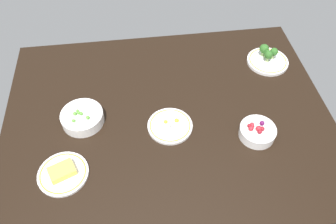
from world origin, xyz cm
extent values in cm
cube|color=black|center=(0.00, 0.00, 2.00)|extent=(133.49, 104.46, 4.00)
cylinder|color=white|center=(-0.33, 6.16, 4.62)|extent=(17.94, 17.94, 1.23)
torus|color=gold|center=(-0.33, 6.16, 5.23)|extent=(16.29, 16.29, 0.50)
ellipsoid|color=white|center=(-2.62, 6.29, 6.52)|extent=(4.68, 4.68, 2.58)
sphere|color=yellow|center=(-2.62, 6.29, 7.68)|extent=(1.87, 1.87, 1.87)
ellipsoid|color=white|center=(1.76, 6.22, 6.40)|extent=(4.22, 4.22, 2.32)
sphere|color=yellow|center=(1.76, 6.22, 7.44)|extent=(1.69, 1.69, 1.69)
cylinder|color=white|center=(40.80, 22.57, 4.54)|extent=(18.18, 18.18, 1.09)
torus|color=gold|center=(40.80, 22.57, 5.09)|extent=(16.50, 16.50, 0.50)
cube|color=#F2D14C|center=(40.80, 22.57, 6.41)|extent=(10.70, 9.25, 2.64)
cylinder|color=white|center=(34.36, -1.15, 6.32)|extent=(16.82, 16.82, 4.64)
torus|color=white|center=(34.36, -1.15, 8.64)|extent=(16.95, 16.95, 0.80)
sphere|color=#599E38|center=(37.11, 2.36, 9.32)|extent=(1.35, 1.35, 1.35)
sphere|color=#599E38|center=(35.85, -2.59, 9.22)|extent=(1.16, 1.16, 1.16)
sphere|color=#599E38|center=(36.79, -1.15, 9.38)|extent=(1.47, 1.47, 1.47)
sphere|color=#599E38|center=(34.32, -0.86, 9.34)|extent=(1.40, 1.40, 1.40)
sphere|color=#599E38|center=(31.70, 1.56, 9.41)|extent=(1.55, 1.55, 1.55)
sphere|color=#599E38|center=(35.30, -1.42, 9.34)|extent=(1.40, 1.40, 1.40)
cylinder|color=white|center=(-50.67, -25.83, 4.73)|extent=(19.10, 19.10, 1.45)
torus|color=gold|center=(-50.67, -25.83, 5.45)|extent=(17.31, 17.31, 0.50)
cylinder|color=#9EBC72|center=(-53.02, -26.88, 6.76)|extent=(1.31, 1.31, 2.62)
sphere|color=#2D6023|center=(-53.02, -26.88, 9.47)|extent=(3.73, 3.73, 3.73)
cylinder|color=#9EBC72|center=(-49.20, -29.65, 6.62)|extent=(1.53, 1.53, 2.33)
sphere|color=#2D6023|center=(-49.20, -29.65, 9.42)|extent=(4.38, 4.38, 4.38)
cylinder|color=#9EBC72|center=(-50.04, -28.42, 6.41)|extent=(1.16, 1.16, 1.93)
sphere|color=#2D6023|center=(-50.04, -28.42, 8.62)|extent=(3.32, 3.32, 3.32)
cylinder|color=#9EBC72|center=(-49.85, -25.21, 6.73)|extent=(1.32, 1.32, 2.56)
sphere|color=#2D6023|center=(-49.85, -25.21, 9.42)|extent=(3.77, 3.77, 3.77)
cylinder|color=white|center=(-32.95, 14.72, 6.11)|extent=(13.89, 13.89, 4.21)
torus|color=white|center=(-32.95, 14.72, 8.21)|extent=(14.14, 14.14, 0.80)
sphere|color=#59144C|center=(-34.81, 12.89, 9.16)|extent=(1.89, 1.89, 1.89)
sphere|color=#B2232D|center=(-30.73, 13.10, 9.14)|extent=(1.85, 1.85, 1.85)
sphere|color=#B2232D|center=(-29.85, 14.82, 9.20)|extent=(1.98, 1.98, 1.98)
sphere|color=maroon|center=(-32.73, 16.68, 9.08)|extent=(1.74, 1.74, 1.74)
sphere|color=#B2232D|center=(-30.80, 13.71, 8.99)|extent=(1.55, 1.55, 1.55)
sphere|color=maroon|center=(-29.59, 13.23, 8.95)|extent=(1.48, 1.48, 1.48)
sphere|color=maroon|center=(-34.05, 15.50, 9.11)|extent=(1.80, 1.80, 1.80)
sphere|color=#B2232D|center=(-32.65, 15.30, 9.31)|extent=(2.19, 2.19, 2.19)
camera|label=1|loc=(11.53, 88.10, 111.75)|focal=36.32mm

